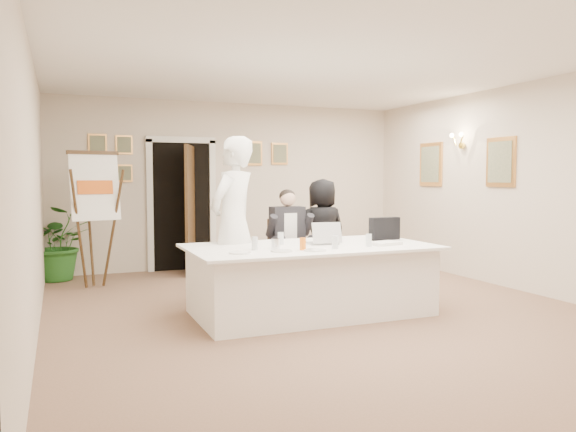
{
  "coord_description": "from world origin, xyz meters",
  "views": [
    {
      "loc": [
        -2.78,
        -5.78,
        1.54
      ],
      "look_at": [
        -0.17,
        0.6,
        1.06
      ],
      "focal_mm": 35.0,
      "sensor_mm": 36.0,
      "label": 1
    }
  ],
  "objects_px": {
    "conference_table": "(310,279)",
    "potted_palm": "(59,243)",
    "laptop_bag": "(384,229)",
    "paper_stack": "(385,243)",
    "flip_chart": "(94,227)",
    "oj_glass": "(303,244)",
    "steel_jug": "(275,244)",
    "standing_man": "(233,223)",
    "seated_man": "(289,240)",
    "standing_woman": "(322,231)",
    "laptop": "(322,232)"
  },
  "relations": [
    {
      "from": "laptop",
      "to": "flip_chart",
      "type": "bearing_deg",
      "value": 142.35
    },
    {
      "from": "steel_jug",
      "to": "flip_chart",
      "type": "bearing_deg",
      "value": 123.24
    },
    {
      "from": "potted_palm",
      "to": "oj_glass",
      "type": "xyz_separation_m",
      "value": [
        2.38,
        -3.63,
        0.28
      ]
    },
    {
      "from": "potted_palm",
      "to": "laptop",
      "type": "bearing_deg",
      "value": -48.76
    },
    {
      "from": "potted_palm",
      "to": "flip_chart",
      "type": "bearing_deg",
      "value": -61.62
    },
    {
      "from": "flip_chart",
      "to": "standing_woman",
      "type": "distance_m",
      "value": 3.2
    },
    {
      "from": "flip_chart",
      "to": "laptop",
      "type": "height_order",
      "value": "flip_chart"
    },
    {
      "from": "standing_man",
      "to": "steel_jug",
      "type": "distance_m",
      "value": 0.79
    },
    {
      "from": "standing_woman",
      "to": "laptop_bag",
      "type": "bearing_deg",
      "value": 95.37
    },
    {
      "from": "laptop_bag",
      "to": "paper_stack",
      "type": "xyz_separation_m",
      "value": [
        -0.26,
        -0.43,
        -0.12
      ]
    },
    {
      "from": "seated_man",
      "to": "paper_stack",
      "type": "bearing_deg",
      "value": -67.52
    },
    {
      "from": "laptop",
      "to": "laptop_bag",
      "type": "distance_m",
      "value": 0.88
    },
    {
      "from": "laptop_bag",
      "to": "paper_stack",
      "type": "relative_size",
      "value": 1.17
    },
    {
      "from": "seated_man",
      "to": "steel_jug",
      "type": "distance_m",
      "value": 1.48
    },
    {
      "from": "standing_woman",
      "to": "potted_palm",
      "type": "relative_size",
      "value": 1.36
    },
    {
      "from": "laptop",
      "to": "steel_jug",
      "type": "height_order",
      "value": "laptop"
    },
    {
      "from": "steel_jug",
      "to": "oj_glass",
      "type": "bearing_deg",
      "value": -41.58
    },
    {
      "from": "conference_table",
      "to": "flip_chart",
      "type": "xyz_separation_m",
      "value": [
        -2.17,
        2.44,
        0.46
      ]
    },
    {
      "from": "potted_palm",
      "to": "steel_jug",
      "type": "distance_m",
      "value": 4.06
    },
    {
      "from": "standing_woman",
      "to": "paper_stack",
      "type": "bearing_deg",
      "value": 86.22
    },
    {
      "from": "conference_table",
      "to": "laptop_bag",
      "type": "xyz_separation_m",
      "value": [
        1.06,
        0.16,
        0.52
      ]
    },
    {
      "from": "paper_stack",
      "to": "standing_man",
      "type": "bearing_deg",
      "value": 150.57
    },
    {
      "from": "flip_chart",
      "to": "oj_glass",
      "type": "xyz_separation_m",
      "value": [
        1.92,
        -2.78,
        -0.02
      ]
    },
    {
      "from": "conference_table",
      "to": "standing_man",
      "type": "bearing_deg",
      "value": 140.75
    },
    {
      "from": "steel_jug",
      "to": "paper_stack",
      "type": "bearing_deg",
      "value": -5.92
    },
    {
      "from": "standing_woman",
      "to": "laptop_bag",
      "type": "distance_m",
      "value": 1.47
    },
    {
      "from": "oj_glass",
      "to": "potted_palm",
      "type": "bearing_deg",
      "value": 123.22
    },
    {
      "from": "laptop_bag",
      "to": "flip_chart",
      "type": "bearing_deg",
      "value": 140.23
    },
    {
      "from": "laptop_bag",
      "to": "steel_jug",
      "type": "distance_m",
      "value": 1.57
    },
    {
      "from": "standing_man",
      "to": "standing_woman",
      "type": "height_order",
      "value": "standing_man"
    },
    {
      "from": "seated_man",
      "to": "paper_stack",
      "type": "distance_m",
      "value": 1.56
    },
    {
      "from": "flip_chart",
      "to": "paper_stack",
      "type": "distance_m",
      "value": 4.02
    },
    {
      "from": "flip_chart",
      "to": "steel_jug",
      "type": "distance_m",
      "value": 3.08
    },
    {
      "from": "seated_man",
      "to": "standing_woman",
      "type": "distance_m",
      "value": 0.84
    },
    {
      "from": "standing_man",
      "to": "steel_jug",
      "type": "relative_size",
      "value": 18.29
    },
    {
      "from": "paper_stack",
      "to": "flip_chart",
      "type": "bearing_deg",
      "value": 137.58
    },
    {
      "from": "standing_woman",
      "to": "oj_glass",
      "type": "relative_size",
      "value": 11.66
    },
    {
      "from": "potted_palm",
      "to": "laptop_bag",
      "type": "height_order",
      "value": "potted_palm"
    },
    {
      "from": "paper_stack",
      "to": "standing_woman",
      "type": "bearing_deg",
      "value": 86.36
    },
    {
      "from": "flip_chart",
      "to": "potted_palm",
      "type": "relative_size",
      "value": 1.66
    },
    {
      "from": "flip_chart",
      "to": "oj_glass",
      "type": "bearing_deg",
      "value": -55.4
    },
    {
      "from": "flip_chart",
      "to": "potted_palm",
      "type": "distance_m",
      "value": 1.01
    },
    {
      "from": "conference_table",
      "to": "seated_man",
      "type": "xyz_separation_m",
      "value": [
        0.21,
        1.17,
        0.3
      ]
    },
    {
      "from": "seated_man",
      "to": "flip_chart",
      "type": "height_order",
      "value": "flip_chart"
    },
    {
      "from": "standing_man",
      "to": "paper_stack",
      "type": "xyz_separation_m",
      "value": [
        1.53,
        -0.86,
        -0.21
      ]
    },
    {
      "from": "conference_table",
      "to": "paper_stack",
      "type": "xyz_separation_m",
      "value": [
        0.8,
        -0.27,
        0.4
      ]
    },
    {
      "from": "laptop",
      "to": "potted_palm",
      "type": "bearing_deg",
      "value": 138.65
    },
    {
      "from": "standing_woman",
      "to": "laptop",
      "type": "relative_size",
      "value": 4.21
    },
    {
      "from": "potted_palm",
      "to": "laptop_bag",
      "type": "distance_m",
      "value": 4.85
    },
    {
      "from": "conference_table",
      "to": "potted_palm",
      "type": "xyz_separation_m",
      "value": [
        -2.62,
        3.29,
        0.17
      ]
    }
  ]
}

